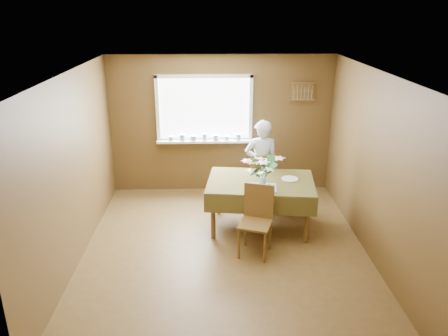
{
  "coord_description": "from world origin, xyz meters",
  "views": [
    {
      "loc": [
        -0.18,
        -5.42,
        3.28
      ],
      "look_at": [
        0.0,
        0.55,
        1.05
      ],
      "focal_mm": 35.0,
      "sensor_mm": 36.0,
      "label": 1
    }
  ],
  "objects_px": {
    "chair_far": "(262,178)",
    "flower_bouquet": "(263,168)",
    "seated_woman": "(261,165)",
    "dining_table": "(261,187)",
    "chair_near": "(257,217)"
  },
  "relations": [
    {
      "from": "dining_table",
      "to": "chair_near",
      "type": "bearing_deg",
      "value": -93.45
    },
    {
      "from": "seated_woman",
      "to": "dining_table",
      "type": "bearing_deg",
      "value": 81.72
    },
    {
      "from": "chair_far",
      "to": "chair_near",
      "type": "distance_m",
      "value": 1.49
    },
    {
      "from": "dining_table",
      "to": "chair_near",
      "type": "distance_m",
      "value": 0.74
    },
    {
      "from": "chair_far",
      "to": "seated_woman",
      "type": "height_order",
      "value": "seated_woman"
    },
    {
      "from": "dining_table",
      "to": "chair_far",
      "type": "relative_size",
      "value": 1.79
    },
    {
      "from": "chair_far",
      "to": "flower_bouquet",
      "type": "xyz_separation_m",
      "value": [
        -0.1,
        -0.93,
        0.53
      ]
    },
    {
      "from": "chair_far",
      "to": "dining_table",
      "type": "bearing_deg",
      "value": 81.85
    },
    {
      "from": "chair_near",
      "to": "seated_woman",
      "type": "distance_m",
      "value": 1.48
    },
    {
      "from": "dining_table",
      "to": "chair_near",
      "type": "relative_size",
      "value": 1.76
    },
    {
      "from": "dining_table",
      "to": "chair_near",
      "type": "xyz_separation_m",
      "value": [
        -0.13,
        -0.71,
        -0.15
      ]
    },
    {
      "from": "flower_bouquet",
      "to": "chair_far",
      "type": "bearing_deg",
      "value": 83.76
    },
    {
      "from": "dining_table",
      "to": "flower_bouquet",
      "type": "xyz_separation_m",
      "value": [
        0.01,
        -0.18,
        0.37
      ]
    },
    {
      "from": "seated_woman",
      "to": "flower_bouquet",
      "type": "xyz_separation_m",
      "value": [
        -0.08,
        -0.91,
        0.28
      ]
    },
    {
      "from": "dining_table",
      "to": "flower_bouquet",
      "type": "height_order",
      "value": "flower_bouquet"
    }
  ]
}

